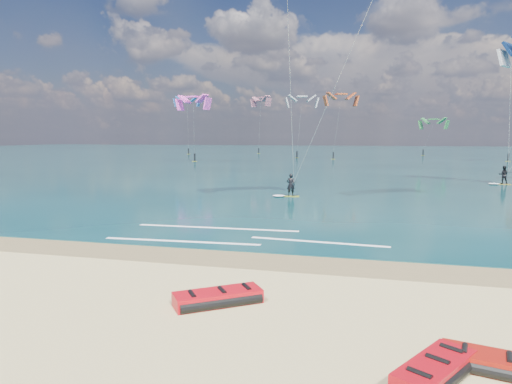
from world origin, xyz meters
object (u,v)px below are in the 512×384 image
packed_kite_left (218,304)px  kitesurfer_main (311,72)px  packed_kite_mid (502,373)px  packed_kite_right (434,379)px

packed_kite_left → kitesurfer_main: kitesurfer_main is taller
packed_kite_left → kitesurfer_main: 20.54m
packed_kite_left → kitesurfer_main: (0.08, 18.63, 8.65)m
kitesurfer_main → packed_kite_mid: bearing=-85.5°
packed_kite_mid → kitesurfer_main: kitesurfer_main is taller
packed_kite_mid → packed_kite_right: bearing=-143.3°
packed_kite_left → packed_kite_right: size_ratio=1.13×
packed_kite_left → packed_kite_right: 5.85m
packed_kite_left → packed_kite_mid: size_ratio=1.06×
packed_kite_left → packed_kite_right: bearing=-63.0°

